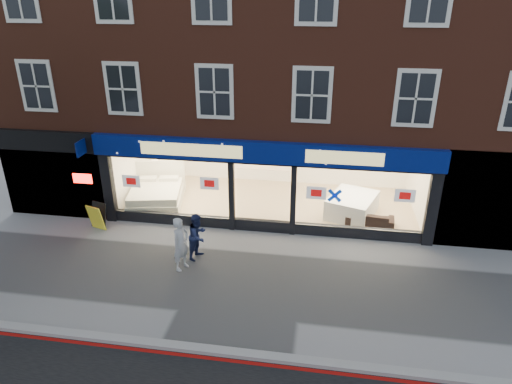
% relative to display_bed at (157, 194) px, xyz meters
% --- Properties ---
extents(ground, '(120.00, 120.00, 0.00)m').
position_rel_display_bed_xyz_m(ground, '(4.33, -4.46, -0.48)').
color(ground, gray).
rests_on(ground, ground).
extents(kerb_line, '(60.00, 0.10, 0.01)m').
position_rel_display_bed_xyz_m(kerb_line, '(4.33, -7.56, -0.47)').
color(kerb_line, '#8C0A07').
rests_on(kerb_line, ground).
extents(kerb_stone, '(60.00, 0.25, 0.12)m').
position_rel_display_bed_xyz_m(kerb_stone, '(4.33, -7.36, -0.42)').
color(kerb_stone, gray).
rests_on(kerb_stone, ground).
extents(showroom_floor, '(11.00, 4.50, 0.10)m').
position_rel_display_bed_xyz_m(showroom_floor, '(4.33, 0.79, -0.43)').
color(showroom_floor, tan).
rests_on(showroom_floor, ground).
extents(building, '(19.00, 8.26, 10.30)m').
position_rel_display_bed_xyz_m(building, '(4.31, 2.47, 6.19)').
color(building, '#5F2B1D').
rests_on(building, ground).
extents(display_bed, '(2.42, 2.74, 1.36)m').
position_rel_display_bed_xyz_m(display_bed, '(0.00, 0.00, 0.00)').
color(display_bed, silver).
rests_on(display_bed, showroom_floor).
extents(bedside_table, '(0.47, 0.47, 0.55)m').
position_rel_display_bed_xyz_m(bedside_table, '(-0.77, 2.04, -0.10)').
color(bedside_table, brown).
rests_on(bedside_table, showroom_floor).
extents(mattress_stack, '(2.06, 2.30, 0.75)m').
position_rel_display_bed_xyz_m(mattress_stack, '(7.43, 0.17, -0.00)').
color(mattress_stack, silver).
rests_on(mattress_stack, showroom_floor).
extents(sofa, '(1.71, 0.81, 0.48)m').
position_rel_display_bed_xyz_m(sofa, '(8.03, -0.56, -0.13)').
color(sofa, black).
rests_on(sofa, showroom_floor).
extents(a_board, '(0.70, 0.56, 0.95)m').
position_rel_display_bed_xyz_m(a_board, '(-1.36, -2.14, -0.00)').
color(a_board, yellow).
rests_on(a_board, ground).
extents(pedestrian_grey, '(0.62, 0.72, 1.67)m').
position_rel_display_bed_xyz_m(pedestrian_grey, '(2.30, -4.09, 0.36)').
color(pedestrian_grey, '#AEB0B6').
rests_on(pedestrian_grey, ground).
extents(pedestrian_blue, '(0.76, 0.87, 1.49)m').
position_rel_display_bed_xyz_m(pedestrian_blue, '(2.62, -3.40, 0.27)').
color(pedestrian_blue, '#1A2148').
rests_on(pedestrian_blue, ground).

